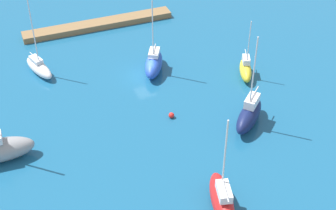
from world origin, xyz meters
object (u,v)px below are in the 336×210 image
(sailboat_white_center_basin, at_px, (39,67))
(sailboat_red_by_breakwater, at_px, (222,199))
(sailboat_navy_off_beacon, at_px, (249,114))
(sailboat_yellow_along_channel, at_px, (246,69))
(mooring_buoy_red, at_px, (171,115))
(pier_dock, at_px, (99,24))
(sailboat_blue_far_south, at_px, (154,63))

(sailboat_white_center_basin, relative_size, sailboat_red_by_breakwater, 1.02)
(sailboat_red_by_breakwater, height_order, sailboat_navy_off_beacon, sailboat_navy_off_beacon)
(sailboat_yellow_along_channel, bearing_deg, mooring_buoy_red, -47.42)
(pier_dock, bearing_deg, sailboat_yellow_along_channel, 126.47)
(sailboat_white_center_basin, bearing_deg, sailboat_yellow_along_channel, 47.92)
(pier_dock, height_order, sailboat_white_center_basin, sailboat_white_center_basin)
(pier_dock, relative_size, sailboat_navy_off_beacon, 1.92)
(sailboat_white_center_basin, relative_size, mooring_buoy_red, 16.12)
(sailboat_red_by_breakwater, height_order, sailboat_yellow_along_channel, sailboat_red_by_breakwater)
(pier_dock, height_order, mooring_buoy_red, pier_dock)
(pier_dock, bearing_deg, sailboat_navy_off_beacon, 109.75)
(sailboat_yellow_along_channel, distance_m, mooring_buoy_red, 13.02)
(sailboat_white_center_basin, bearing_deg, sailboat_red_by_breakwater, 3.06)
(sailboat_white_center_basin, distance_m, sailboat_blue_far_south, 15.16)
(pier_dock, distance_m, sailboat_yellow_along_channel, 24.54)
(sailboat_red_by_breakwater, height_order, mooring_buoy_red, sailboat_red_by_breakwater)
(sailboat_white_center_basin, height_order, sailboat_navy_off_beacon, sailboat_navy_off_beacon)
(sailboat_navy_off_beacon, bearing_deg, sailboat_yellow_along_channel, -158.65)
(sailboat_blue_far_south, distance_m, mooring_buoy_red, 10.09)
(pier_dock, distance_m, sailboat_navy_off_beacon, 30.45)
(sailboat_white_center_basin, distance_m, sailboat_red_by_breakwater, 32.07)
(sailboat_red_by_breakwater, relative_size, sailboat_yellow_along_channel, 1.30)
(sailboat_white_center_basin, height_order, mooring_buoy_red, sailboat_white_center_basin)
(sailboat_blue_far_south, xyz_separation_m, sailboat_red_by_breakwater, (1.95, 24.59, 0.13))
(sailboat_yellow_along_channel, bearing_deg, sailboat_blue_far_south, -94.49)
(sailboat_white_center_basin, bearing_deg, sailboat_blue_far_south, 51.16)
(sailboat_navy_off_beacon, height_order, mooring_buoy_red, sailboat_navy_off_beacon)
(sailboat_red_by_breakwater, distance_m, sailboat_navy_off_beacon, 13.32)
(pier_dock, height_order, sailboat_navy_off_beacon, sailboat_navy_off_beacon)
(sailboat_blue_far_south, relative_size, mooring_buoy_red, 17.30)
(sailboat_white_center_basin, xyz_separation_m, mooring_buoy_red, (-12.94, 14.94, -0.63))
(sailboat_white_center_basin, xyz_separation_m, sailboat_navy_off_beacon, (-20.81, 19.29, 0.49))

